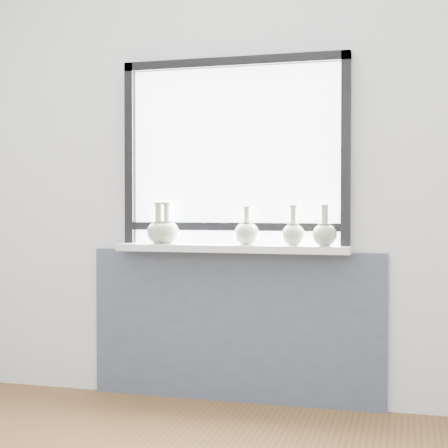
% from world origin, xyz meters
% --- Properties ---
extents(back_wall, '(3.60, 0.02, 2.60)m').
position_xyz_m(back_wall, '(0.00, 1.81, 1.30)').
color(back_wall, silver).
rests_on(back_wall, ground).
extents(apron_panel, '(1.70, 0.03, 0.86)m').
position_xyz_m(apron_panel, '(0.00, 1.78, 0.43)').
color(apron_panel, '#455063').
rests_on(apron_panel, ground).
extents(windowsill, '(1.32, 0.18, 0.04)m').
position_xyz_m(windowsill, '(0.00, 1.71, 0.88)').
color(windowsill, silver).
rests_on(windowsill, apron_panel).
extents(window, '(1.30, 0.06, 1.05)m').
position_xyz_m(window, '(0.00, 1.77, 1.44)').
color(window, black).
rests_on(window, windowsill).
extents(vase_a, '(0.14, 0.14, 0.24)m').
position_xyz_m(vase_a, '(-0.43, 1.72, 0.98)').
color(vase_a, '#A2B48A').
rests_on(vase_a, windowsill).
extents(vase_b, '(0.14, 0.14, 0.24)m').
position_xyz_m(vase_b, '(-0.38, 1.71, 0.97)').
color(vase_b, '#A2B48A').
rests_on(vase_b, windowsill).
extents(vase_c, '(0.14, 0.14, 0.21)m').
position_xyz_m(vase_c, '(0.09, 1.72, 0.97)').
color(vase_c, '#A2B48A').
rests_on(vase_c, windowsill).
extents(vase_d, '(0.13, 0.13, 0.22)m').
position_xyz_m(vase_d, '(0.35, 1.71, 0.97)').
color(vase_d, '#A2B48A').
rests_on(vase_d, windowsill).
extents(vase_e, '(0.13, 0.13, 0.22)m').
position_xyz_m(vase_e, '(0.52, 1.69, 0.97)').
color(vase_e, '#A2B48A').
rests_on(vase_e, windowsill).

